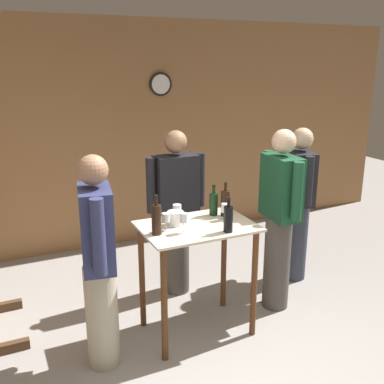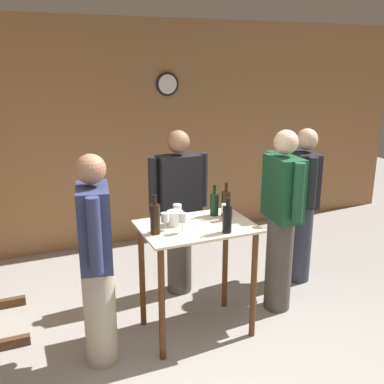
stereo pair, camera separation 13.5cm
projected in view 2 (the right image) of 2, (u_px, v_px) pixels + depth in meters
name	position (u px, v px, depth m)	size (l,w,h in m)	color
back_wall	(110.00, 136.00, 5.33)	(8.40, 0.08, 2.70)	#996B42
tasting_table	(197.00, 251.00, 3.65)	(0.91, 0.63, 0.95)	beige
wine_bottle_far_left	(155.00, 218.00, 3.38)	(0.08, 0.08, 0.31)	black
wine_bottle_left	(227.00, 219.00, 3.41)	(0.07, 0.07, 0.28)	black
wine_bottle_center	(214.00, 204.00, 3.79)	(0.07, 0.07, 0.27)	black
wine_bottle_right	(226.00, 203.00, 3.77)	(0.07, 0.07, 0.29)	black
wine_glass_near_left	(165.00, 218.00, 3.45)	(0.06, 0.06, 0.14)	silver
wine_glass_near_center	(182.00, 219.00, 3.40)	(0.06, 0.06, 0.16)	silver
wine_glass_near_right	(177.00, 209.00, 3.68)	(0.07, 0.07, 0.13)	silver
wine_glass_far_side	(225.00, 209.00, 3.67)	(0.06, 0.06, 0.14)	silver
ice_bucket	(175.00, 218.00, 3.58)	(0.13, 0.13, 0.11)	white
person_host	(302.00, 203.00, 4.51)	(0.34, 0.56, 1.59)	#333847
person_visitor_with_scarf	(97.00, 258.00, 3.22)	(0.29, 0.58, 1.62)	#B7AD93
person_visitor_bearded	(281.00, 218.00, 3.96)	(0.25, 0.59, 1.66)	#4C4742
person_visitor_near_door	(179.00, 210.00, 4.28)	(0.59, 0.24, 1.61)	#4C4742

